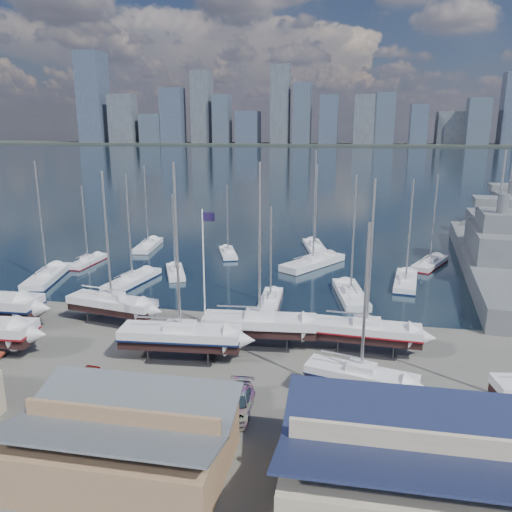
% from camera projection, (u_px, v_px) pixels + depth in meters
% --- Properties ---
extents(ground, '(1400.00, 1400.00, 0.00)m').
position_uv_depth(ground, '(203.00, 353.00, 44.39)').
color(ground, '#605E59').
rests_on(ground, ground).
extents(water, '(1400.00, 600.00, 0.40)m').
position_uv_depth(water, '(333.00, 158.00, 339.58)').
color(water, '#172636').
rests_on(water, ground).
extents(far_shore, '(1400.00, 80.00, 2.20)m').
position_uv_depth(far_shore, '(341.00, 144.00, 586.81)').
color(far_shore, '#2D332D').
rests_on(far_shore, ground).
extents(skyline, '(639.14, 43.80, 107.69)m').
position_uv_depth(skyline, '(335.00, 111.00, 572.83)').
color(skyline, '#475166').
rests_on(skyline, far_shore).
extents(shed_grey, '(12.60, 8.40, 4.17)m').
position_uv_depth(shed_grey, '(122.00, 438.00, 28.63)').
color(shed_grey, '#8C6B4C').
rests_on(shed_grey, ground).
extents(shed_blue, '(13.65, 9.45, 4.71)m').
position_uv_depth(shed_blue, '(412.00, 468.00, 25.71)').
color(shed_blue, '#BFB293').
rests_on(shed_blue, ground).
extents(sailboat_cradle_2, '(9.81, 4.37, 15.51)m').
position_uv_depth(sailboat_cradle_2, '(112.00, 304.00, 50.84)').
color(sailboat_cradle_2, '#2D2D33').
rests_on(sailboat_cradle_2, ground).
extents(sailboat_cradle_3, '(10.67, 3.75, 16.86)m').
position_uv_depth(sailboat_cradle_3, '(180.00, 336.00, 42.77)').
color(sailboat_cradle_3, '#2D2D33').
rests_on(sailboat_cradle_3, ground).
extents(sailboat_cradle_4, '(10.47, 3.72, 16.69)m').
position_uv_depth(sailboat_cradle_4, '(260.00, 324.00, 45.46)').
color(sailboat_cradle_4, '#2D2D33').
rests_on(sailboat_cradle_4, ground).
extents(sailboat_cradle_5, '(8.43, 4.32, 13.34)m').
position_uv_depth(sailboat_cradle_5, '(361.00, 377.00, 36.15)').
color(sailboat_cradle_5, '#2D2D33').
rests_on(sailboat_cradle_5, ground).
extents(sailboat_cradle_6, '(9.69, 3.24, 15.47)m').
position_uv_depth(sailboat_cradle_6, '(366.00, 331.00, 44.07)').
color(sailboat_cradle_6, '#2D2D33').
rests_on(sailboat_cradle_6, ground).
extents(sailboat_moored_0, '(5.44, 11.29, 16.27)m').
position_uv_depth(sailboat_moored_0, '(47.00, 278.00, 65.59)').
color(sailboat_moored_0, black).
rests_on(sailboat_moored_0, water).
extents(sailboat_moored_1, '(2.56, 8.11, 12.01)m').
position_uv_depth(sailboat_moored_1, '(88.00, 262.00, 73.51)').
color(sailboat_moored_1, black).
rests_on(sailboat_moored_1, water).
extents(sailboat_moored_2, '(3.73, 9.71, 14.29)m').
position_uv_depth(sailboat_moored_2, '(148.00, 246.00, 83.13)').
color(sailboat_moored_2, black).
rests_on(sailboat_moored_2, water).
extents(sailboat_moored_3, '(4.41, 10.21, 14.77)m').
position_uv_depth(sailboat_moored_3, '(132.00, 281.00, 64.24)').
color(sailboat_moored_3, black).
rests_on(sailboat_moored_3, water).
extents(sailboat_moored_4, '(4.99, 7.85, 11.52)m').
position_uv_depth(sailboat_moored_4, '(176.00, 273.00, 68.00)').
color(sailboat_moored_4, black).
rests_on(sailboat_moored_4, water).
extents(sailboat_moored_5, '(4.70, 8.07, 11.65)m').
position_uv_depth(sailboat_moored_5, '(228.00, 254.00, 78.34)').
color(sailboat_moored_5, black).
rests_on(sailboat_moored_5, water).
extents(sailboat_moored_6, '(2.51, 7.93, 11.73)m').
position_uv_depth(sailboat_moored_6, '(270.00, 301.00, 56.89)').
color(sailboat_moored_6, black).
rests_on(sailboat_moored_6, water).
extents(sailboat_moored_7, '(9.01, 11.41, 17.40)m').
position_uv_depth(sailboat_moored_7, '(313.00, 264.00, 72.21)').
color(sailboat_moored_7, black).
rests_on(sailboat_moored_7, water).
extents(sailboat_moored_8, '(4.89, 10.13, 14.60)m').
position_uv_depth(sailboat_moored_8, '(315.00, 248.00, 81.91)').
color(sailboat_moored_8, black).
rests_on(sailboat_moored_8, water).
extents(sailboat_moored_9, '(4.61, 10.39, 15.16)m').
position_uv_depth(sailboat_moored_9, '(350.00, 296.00, 58.58)').
color(sailboat_moored_9, black).
rests_on(sailboat_moored_9, water).
extents(sailboat_moored_10, '(3.92, 9.72, 14.12)m').
position_uv_depth(sailboat_moored_10, '(406.00, 282.00, 63.79)').
color(sailboat_moored_10, black).
rests_on(sailboat_moored_10, water).
extents(sailboat_moored_11, '(6.42, 9.50, 13.90)m').
position_uv_depth(sailboat_moored_11, '(430.00, 264.00, 72.27)').
color(sailboat_moored_11, black).
rests_on(sailboat_moored_11, water).
extents(naval_ship_east, '(13.00, 49.12, 18.37)m').
position_uv_depth(naval_ship_east, '(493.00, 260.00, 69.39)').
color(naval_ship_east, '#595E63').
rests_on(naval_ship_east, water).
extents(naval_ship_west, '(9.84, 44.04, 17.93)m').
position_uv_depth(naval_ship_west, '(504.00, 231.00, 89.27)').
color(naval_ship_west, '#595E63').
rests_on(naval_ship_west, water).
extents(car_a, '(2.24, 4.51, 1.48)m').
position_uv_depth(car_a, '(77.00, 382.00, 37.90)').
color(car_a, gray).
rests_on(car_a, ground).
extents(car_b, '(5.06, 3.44, 1.58)m').
position_uv_depth(car_b, '(82.00, 393.00, 36.21)').
color(car_b, gray).
rests_on(car_b, ground).
extents(car_c, '(3.30, 5.12, 1.31)m').
position_uv_depth(car_c, '(179.00, 415.00, 33.65)').
color(car_c, gray).
rests_on(car_c, ground).
extents(car_d, '(2.39, 5.27, 1.50)m').
position_uv_depth(car_d, '(237.00, 403.00, 34.98)').
color(car_d, gray).
rests_on(car_d, ground).
extents(flagpole, '(1.13, 0.12, 12.86)m').
position_uv_depth(flagpole, '(205.00, 271.00, 43.14)').
color(flagpole, white).
rests_on(flagpole, ground).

